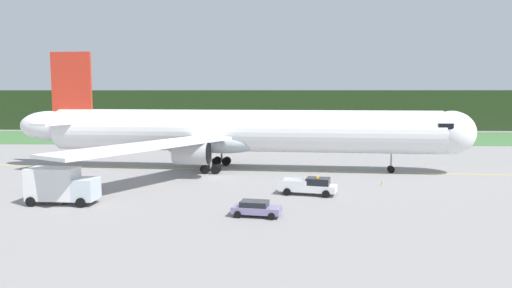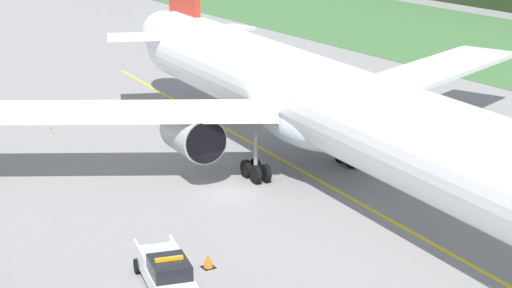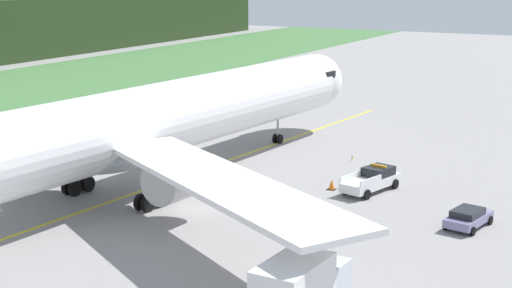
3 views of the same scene
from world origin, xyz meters
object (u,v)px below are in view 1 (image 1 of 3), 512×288
at_px(staff_car, 256,208).
at_px(ops_pickup_truck, 310,186).
at_px(apron_cone, 298,185).
at_px(catering_truck, 61,185).
at_px(airliner, 238,132).

bearing_deg(staff_car, ops_pickup_truck, 58.78).
bearing_deg(staff_car, apron_cone, 70.26).
bearing_deg(apron_cone, staff_car, -109.74).
distance_m(ops_pickup_truck, catering_truck, 23.97).
height_order(airliner, catering_truck, airliner).
height_order(ops_pickup_truck, apron_cone, ops_pickup_truck).
distance_m(catering_truck, staff_car, 18.68).
distance_m(staff_car, apron_cone, 12.20).
height_order(catering_truck, apron_cone, catering_truck).
distance_m(ops_pickup_truck, apron_cone, 3.15).
bearing_deg(airliner, catering_truck, -126.13).
relative_size(catering_truck, staff_car, 1.49).
xyz_separation_m(ops_pickup_truck, staff_car, (-5.19, -8.57, -0.20)).
relative_size(catering_truck, apron_cone, 8.03).
bearing_deg(ops_pickup_truck, staff_car, -121.22).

